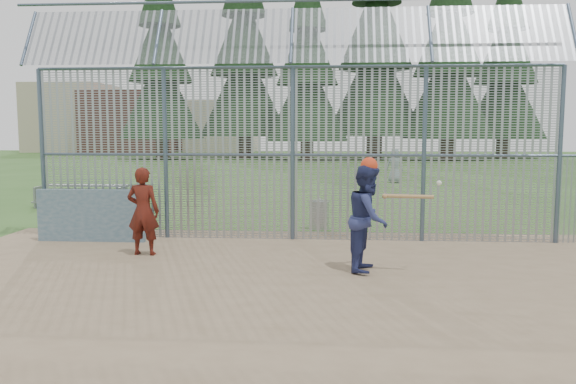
# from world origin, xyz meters

# --- Properties ---
(ground) EXTENTS (120.00, 120.00, 0.00)m
(ground) POSITION_xyz_m (0.00, 0.00, 0.00)
(ground) COLOR #2D511E
(ground) RESTS_ON ground
(dirt_infield) EXTENTS (14.00, 10.00, 0.02)m
(dirt_infield) POSITION_xyz_m (0.00, -0.50, 0.01)
(dirt_infield) COLOR #756047
(dirt_infield) RESTS_ON ground
(dugout_wall) EXTENTS (2.50, 0.12, 1.20)m
(dugout_wall) POSITION_xyz_m (-4.60, 2.90, 0.62)
(dugout_wall) COLOR #38566B
(dugout_wall) RESTS_ON dirt_infield
(batter) EXTENTS (0.92, 1.08, 1.93)m
(batter) POSITION_xyz_m (1.55, 0.66, 0.99)
(batter) COLOR navy
(batter) RESTS_ON dirt_infield
(onlooker) EXTENTS (0.67, 0.44, 1.81)m
(onlooker) POSITION_xyz_m (-2.94, 1.64, 0.92)
(onlooker) COLOR maroon
(onlooker) RESTS_ON dirt_infield
(bg_kid_standing) EXTENTS (0.86, 0.59, 1.68)m
(bg_kid_standing) POSITION_xyz_m (4.10, 18.34, 0.84)
(bg_kid_standing) COLOR slate
(bg_kid_standing) RESTS_ON ground
(bg_kid_seated) EXTENTS (0.63, 0.39, 1.01)m
(bg_kid_seated) POSITION_xyz_m (2.77, 16.97, 0.50)
(bg_kid_seated) COLOR slate
(bg_kid_seated) RESTS_ON ground
(batting_gear) EXTENTS (1.43, 0.39, 0.73)m
(batting_gear) POSITION_xyz_m (1.66, 0.64, 1.86)
(batting_gear) COLOR red
(batting_gear) RESTS_ON ground
(trash_can) EXTENTS (0.56, 0.56, 0.82)m
(trash_can) POSITION_xyz_m (0.59, 5.04, 0.38)
(trash_can) COLOR #95979D
(trash_can) RESTS_ON ground
(bleacher) EXTENTS (3.00, 0.95, 0.72)m
(bleacher) POSITION_xyz_m (-7.42, 8.65, 0.41)
(bleacher) COLOR gray
(bleacher) RESTS_ON ground
(backstop_fence) EXTENTS (20.09, 0.81, 5.30)m
(backstop_fence) POSITION_xyz_m (1.81, 3.43, 2.36)
(backstop_fence) COLOR #47566B
(backstop_fence) RESTS_ON ground
(conifer_row) EXTENTS (38.48, 12.26, 20.20)m
(conifer_row) POSITION_xyz_m (1.93, 41.51, 10.83)
(conifer_row) COLOR #332319
(conifer_row) RESTS_ON ground
(distant_buildings) EXTENTS (26.50, 10.50, 8.00)m
(distant_buildings) POSITION_xyz_m (-23.18, 56.49, 3.60)
(distant_buildings) COLOR brown
(distant_buildings) RESTS_ON ground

